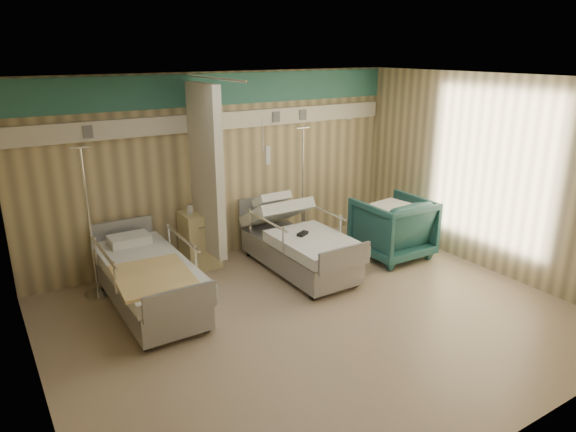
{
  "coord_description": "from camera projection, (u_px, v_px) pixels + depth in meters",
  "views": [
    {
      "loc": [
        -3.23,
        -4.48,
        3.12
      ],
      "look_at": [
        -0.02,
        0.6,
        1.14
      ],
      "focal_mm": 32.0,
      "sensor_mm": 36.0,
      "label": 1
    }
  ],
  "objects": [
    {
      "name": "room_walls",
      "position": [
        304.0,
        164.0,
        5.82
      ],
      "size": [
        6.04,
        5.04,
        2.82
      ],
      "color": "#C8B483",
      "rests_on": "ground"
    },
    {
      "name": "bed_right",
      "position": [
        298.0,
        250.0,
        7.46
      ],
      "size": [
        1.0,
        2.16,
        0.63
      ],
      "primitive_type": null,
      "color": "silver",
      "rests_on": "ground"
    },
    {
      "name": "tan_blanket",
      "position": [
        153.0,
        276.0,
        5.83
      ],
      "size": [
        0.89,
        1.09,
        0.04
      ],
      "primitive_type": "cube",
      "rotation": [
        0.0,
        0.0,
        -0.08
      ],
      "color": "#D9B86F",
      "rests_on": "bed_left"
    },
    {
      "name": "bed_left",
      "position": [
        150.0,
        286.0,
        6.34
      ],
      "size": [
        1.0,
        2.16,
        0.63
      ],
      "primitive_type": null,
      "color": "silver",
      "rests_on": "ground"
    },
    {
      "name": "toiletry_bag",
      "position": [
        206.0,
        207.0,
        7.48
      ],
      "size": [
        0.26,
        0.2,
        0.13
      ],
      "primitive_type": "cube",
      "rotation": [
        0.0,
        0.0,
        0.25
      ],
      "color": "black",
      "rests_on": "bedside_cabinet"
    },
    {
      "name": "iv_stand_left",
      "position": [
        95.0,
        267.0,
        6.67
      ],
      "size": [
        0.35,
        0.35,
        1.98
      ],
      "rotation": [
        0.0,
        0.0,
        -0.24
      ],
      "color": "silver",
      "rests_on": "ground"
    },
    {
      "name": "bedside_cabinet",
      "position": [
        200.0,
        240.0,
        7.57
      ],
      "size": [
        0.5,
        0.48,
        0.85
      ],
      "primitive_type": "cube",
      "color": "#CDBF80",
      "rests_on": "ground"
    },
    {
      "name": "ground",
      "position": [
        316.0,
        318.0,
        6.21
      ],
      "size": [
        6.0,
        5.0,
        0.0
      ],
      "primitive_type": "cube",
      "color": "gray",
      "rests_on": "ground"
    },
    {
      "name": "visitor_armchair",
      "position": [
        392.0,
        228.0,
        7.94
      ],
      "size": [
        1.03,
        1.05,
        0.94
      ],
      "primitive_type": "imported",
      "rotation": [
        0.0,
        0.0,
        3.12
      ],
      "color": "#1E4B4B",
      "rests_on": "ground"
    },
    {
      "name": "call_remote",
      "position": [
        303.0,
        234.0,
        7.15
      ],
      "size": [
        0.21,
        0.15,
        0.04
      ],
      "primitive_type": "cube",
      "rotation": [
        0.0,
        0.0,
        0.44
      ],
      "color": "black",
      "rests_on": "bed_right"
    },
    {
      "name": "white_cup",
      "position": [
        190.0,
        210.0,
        7.35
      ],
      "size": [
        0.09,
        0.09,
        0.12
      ],
      "primitive_type": "cylinder",
      "rotation": [
        0.0,
        0.0,
        -0.12
      ],
      "color": "white",
      "rests_on": "bedside_cabinet"
    },
    {
      "name": "iv_stand_right",
      "position": [
        302.0,
        222.0,
        8.38
      ],
      "size": [
        0.35,
        0.35,
        1.96
      ],
      "rotation": [
        0.0,
        0.0,
        -0.22
      ],
      "color": "silver",
      "rests_on": "ground"
    },
    {
      "name": "waffle_blanket",
      "position": [
        393.0,
        196.0,
        7.78
      ],
      "size": [
        0.71,
        0.65,
        0.07
      ],
      "primitive_type": "cube",
      "rotation": [
        0.0,
        0.0,
        3.28
      ],
      "color": "silver",
      "rests_on": "visitor_armchair"
    }
  ]
}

